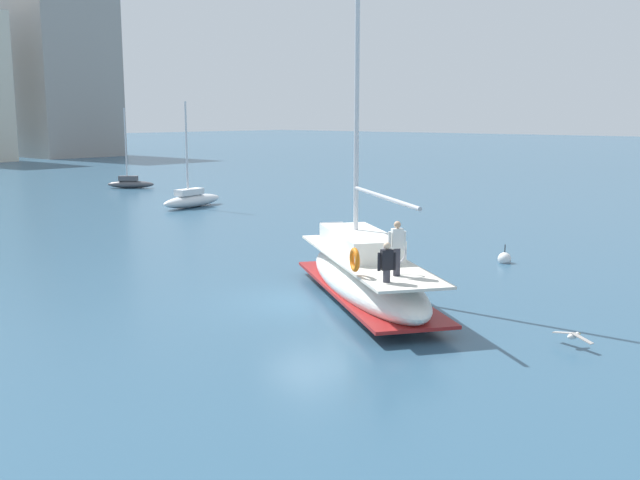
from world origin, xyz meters
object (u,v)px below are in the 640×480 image
Objects in this scene: moored_sloop_near at (192,199)px; mooring_buoy at (505,259)px; main_sailboat at (365,274)px; moored_cutter_right at (130,182)px; seagull at (573,336)px.

mooring_buoy is at bearing -97.02° from moored_sloop_near.
main_sailboat reaches higher than moored_sloop_near.
mooring_buoy is at bearing -101.21° from moored_cutter_right.
main_sailboat is 1.96× the size of moored_cutter_right.
main_sailboat reaches higher than moored_cutter_right.
main_sailboat is 41.03m from moored_cutter_right.
moored_sloop_near is at bearing 68.95° from seagull.
moored_sloop_near is 33.00m from seagull.
main_sailboat is 7.09m from seagull.
mooring_buoy is at bearing 36.68° from seagull.
moored_sloop_near is 14.66m from moored_cutter_right.
moored_cutter_right is 38.86m from mooring_buoy.
moored_cutter_right is at bearing 69.83° from seagull.
moored_cutter_right reaches higher than mooring_buoy.
moored_sloop_near reaches higher than mooring_buoy.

